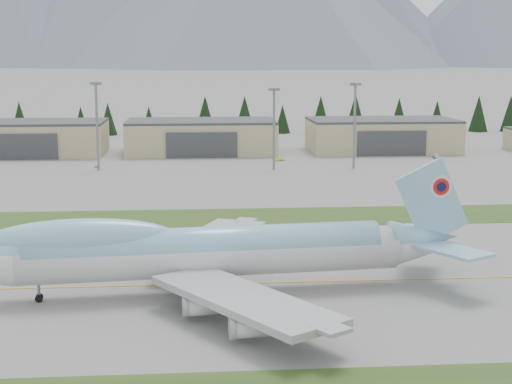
{
  "coord_description": "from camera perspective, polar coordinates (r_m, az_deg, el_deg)",
  "views": [
    {
      "loc": [
        -17.66,
        -105.46,
        31.39
      ],
      "look_at": [
        -6.85,
        28.3,
        8.0
      ],
      "focal_mm": 55.0,
      "sensor_mm": 36.0,
      "label": 1
    }
  ],
  "objects": [
    {
      "name": "boeing_747_freighter",
      "position": [
        104.62,
        -3.56,
        -4.28
      ],
      "size": [
        66.98,
        57.52,
        17.62
      ],
      "rotation": [
        0.0,
        0.0,
        0.09
      ],
      "color": "silver",
      "rests_on": "ground"
    },
    {
      "name": "hangar_center",
      "position": [
        256.69,
        -4.01,
        4.05
      ],
      "size": [
        48.0,
        26.6,
        10.8
      ],
      "color": "tan",
      "rests_on": "ground"
    },
    {
      "name": "grass_strip_far",
      "position": [
        154.71,
        2.03,
        -1.83
      ],
      "size": [
        400.0,
        18.0,
        0.08
      ],
      "primitive_type": "cube",
      "color": "#2C481A",
      "rests_on": "ground"
    },
    {
      "name": "ground",
      "position": [
        111.44,
        4.72,
        -6.51
      ],
      "size": [
        7000.0,
        7000.0,
        0.0
      ],
      "primitive_type": "plane",
      "color": "slate",
      "rests_on": "ground"
    },
    {
      "name": "service_vehicle_c",
      "position": [
        248.96,
        12.96,
        2.39
      ],
      "size": [
        1.78,
        4.27,
        1.23
      ],
      "primitive_type": "imported",
      "rotation": [
        0.0,
        0.0,
        -0.01
      ],
      "color": "silver",
      "rests_on": "ground"
    },
    {
      "name": "service_vehicle_a",
      "position": [
        228.24,
        -11.48,
        1.78
      ],
      "size": [
        1.79,
        3.3,
        1.07
      ],
      "primitive_type": "imported",
      "rotation": [
        0.0,
        0.0,
        0.18
      ],
      "color": "silver",
      "rests_on": "ground"
    },
    {
      "name": "hangar_right",
      "position": [
        264.21,
        9.15,
        4.11
      ],
      "size": [
        48.0,
        26.6,
        10.8
      ],
      "color": "tan",
      "rests_on": "ground"
    },
    {
      "name": "service_vehicle_b",
      "position": [
        237.36,
        1.75,
        2.28
      ],
      "size": [
        3.26,
        1.7,
        1.02
      ],
      "primitive_type": "imported",
      "rotation": [
        0.0,
        0.0,
        1.78
      ],
      "color": "gold",
      "rests_on": "ground"
    },
    {
      "name": "hangar_left",
      "position": [
        261.96,
        -16.16,
        3.8
      ],
      "size": [
        48.0,
        26.6,
        10.8
      ],
      "color": "tan",
      "rests_on": "ground"
    },
    {
      "name": "floodlight_masts",
      "position": [
        217.36,
        -1.4,
        5.87
      ],
      "size": [
        181.89,
        7.13,
        24.34
      ],
      "color": "slate",
      "rests_on": "ground"
    },
    {
      "name": "conifer_belt",
      "position": [
        320.07,
        -0.69,
        5.55
      ],
      "size": [
        268.26,
        14.38,
        16.28
      ],
      "color": "black",
      "rests_on": "ground"
    },
    {
      "name": "taxiway_line_main",
      "position": [
        111.44,
        4.72,
        -6.51
      ],
      "size": [
        400.0,
        0.4,
        0.02
      ],
      "primitive_type": "cube",
      "color": "gold",
      "rests_on": "ground"
    }
  ]
}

